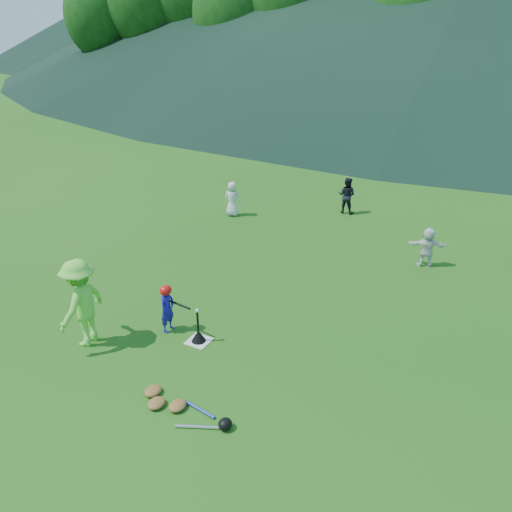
{
  "coord_description": "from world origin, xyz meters",
  "views": [
    {
      "loc": [
        5.02,
        -6.96,
        5.91
      ],
      "look_at": [
        0.0,
        2.5,
        0.9
      ],
      "focal_mm": 35.0,
      "sensor_mm": 36.0,
      "label": 1
    }
  ],
  "objects_px": {
    "adult_coach": "(81,303)",
    "batting_tee": "(199,336)",
    "batter_child": "(167,309)",
    "fielder_a": "(232,199)",
    "home_plate": "(199,341)",
    "equipment_pile": "(177,406)",
    "fielder_d": "(427,247)",
    "fielder_b": "(347,195)"
  },
  "relations": [
    {
      "from": "batter_child",
      "to": "equipment_pile",
      "type": "distance_m",
      "value": 2.49
    },
    {
      "from": "batter_child",
      "to": "adult_coach",
      "type": "distance_m",
      "value": 1.69
    },
    {
      "from": "home_plate",
      "to": "fielder_a",
      "type": "bearing_deg",
      "value": 114.97
    },
    {
      "from": "adult_coach",
      "to": "fielder_b",
      "type": "xyz_separation_m",
      "value": [
        2.16,
        9.82,
        -0.3
      ]
    },
    {
      "from": "fielder_a",
      "to": "equipment_pile",
      "type": "height_order",
      "value": "fielder_a"
    },
    {
      "from": "fielder_b",
      "to": "home_plate",
      "type": "bearing_deg",
      "value": 88.44
    },
    {
      "from": "batter_child",
      "to": "equipment_pile",
      "type": "relative_size",
      "value": 0.58
    },
    {
      "from": "fielder_d",
      "to": "batting_tee",
      "type": "height_order",
      "value": "fielder_d"
    },
    {
      "from": "home_plate",
      "to": "equipment_pile",
      "type": "xyz_separation_m",
      "value": [
        0.78,
        -1.81,
        0.06
      ]
    },
    {
      "from": "home_plate",
      "to": "batter_child",
      "type": "relative_size",
      "value": 0.43
    },
    {
      "from": "fielder_b",
      "to": "fielder_d",
      "type": "xyz_separation_m",
      "value": [
        3.22,
        -2.95,
        -0.08
      ]
    },
    {
      "from": "home_plate",
      "to": "fielder_b",
      "type": "xyz_separation_m",
      "value": [
        0.17,
        8.74,
        0.61
      ]
    },
    {
      "from": "batter_child",
      "to": "fielder_a",
      "type": "xyz_separation_m",
      "value": [
        -2.33,
        6.65,
        0.06
      ]
    },
    {
      "from": "adult_coach",
      "to": "fielder_a",
      "type": "relative_size",
      "value": 1.58
    },
    {
      "from": "batter_child",
      "to": "fielder_a",
      "type": "height_order",
      "value": "fielder_a"
    },
    {
      "from": "batter_child",
      "to": "adult_coach",
      "type": "height_order",
      "value": "adult_coach"
    },
    {
      "from": "home_plate",
      "to": "equipment_pile",
      "type": "distance_m",
      "value": 1.98
    },
    {
      "from": "home_plate",
      "to": "adult_coach",
      "type": "height_order",
      "value": "adult_coach"
    },
    {
      "from": "batter_child",
      "to": "fielder_a",
      "type": "relative_size",
      "value": 0.89
    },
    {
      "from": "batting_tee",
      "to": "equipment_pile",
      "type": "xyz_separation_m",
      "value": [
        0.78,
        -1.81,
        -0.06
      ]
    },
    {
      "from": "fielder_a",
      "to": "home_plate",
      "type": "bearing_deg",
      "value": 100.98
    },
    {
      "from": "home_plate",
      "to": "fielder_d",
      "type": "distance_m",
      "value": 6.73
    },
    {
      "from": "adult_coach",
      "to": "fielder_d",
      "type": "bearing_deg",
      "value": 134.95
    },
    {
      "from": "adult_coach",
      "to": "equipment_pile",
      "type": "xyz_separation_m",
      "value": [
        2.77,
        -0.74,
        -0.86
      ]
    },
    {
      "from": "home_plate",
      "to": "batting_tee",
      "type": "relative_size",
      "value": 0.66
    },
    {
      "from": "home_plate",
      "to": "equipment_pile",
      "type": "height_order",
      "value": "equipment_pile"
    },
    {
      "from": "fielder_b",
      "to": "equipment_pile",
      "type": "height_order",
      "value": "fielder_b"
    },
    {
      "from": "equipment_pile",
      "to": "fielder_d",
      "type": "bearing_deg",
      "value": 71.11
    },
    {
      "from": "home_plate",
      "to": "fielder_b",
      "type": "bearing_deg",
      "value": 88.91
    },
    {
      "from": "fielder_d",
      "to": "batting_tee",
      "type": "distance_m",
      "value": 6.72
    },
    {
      "from": "fielder_a",
      "to": "fielder_d",
      "type": "relative_size",
      "value": 1.08
    },
    {
      "from": "fielder_b",
      "to": "batter_child",
      "type": "bearing_deg",
      "value": 83.23
    },
    {
      "from": "adult_coach",
      "to": "fielder_a",
      "type": "distance_m",
      "value": 7.87
    },
    {
      "from": "home_plate",
      "to": "fielder_d",
      "type": "bearing_deg",
      "value": 59.69
    },
    {
      "from": "adult_coach",
      "to": "batting_tee",
      "type": "bearing_deg",
      "value": 111.46
    },
    {
      "from": "fielder_a",
      "to": "batting_tee",
      "type": "distance_m",
      "value": 7.41
    },
    {
      "from": "fielder_d",
      "to": "equipment_pile",
      "type": "bearing_deg",
      "value": 54.51
    },
    {
      "from": "batting_tee",
      "to": "fielder_b",
      "type": "bearing_deg",
      "value": 88.91
    },
    {
      "from": "batter_child",
      "to": "fielder_b",
      "type": "xyz_separation_m",
      "value": [
        0.96,
        8.69,
        0.1
      ]
    },
    {
      "from": "batter_child",
      "to": "fielder_b",
      "type": "bearing_deg",
      "value": -6.31
    },
    {
      "from": "home_plate",
      "to": "batter_child",
      "type": "xyz_separation_m",
      "value": [
        -0.79,
        0.05,
        0.51
      ]
    },
    {
      "from": "batter_child",
      "to": "fielder_d",
      "type": "distance_m",
      "value": 7.1
    }
  ]
}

